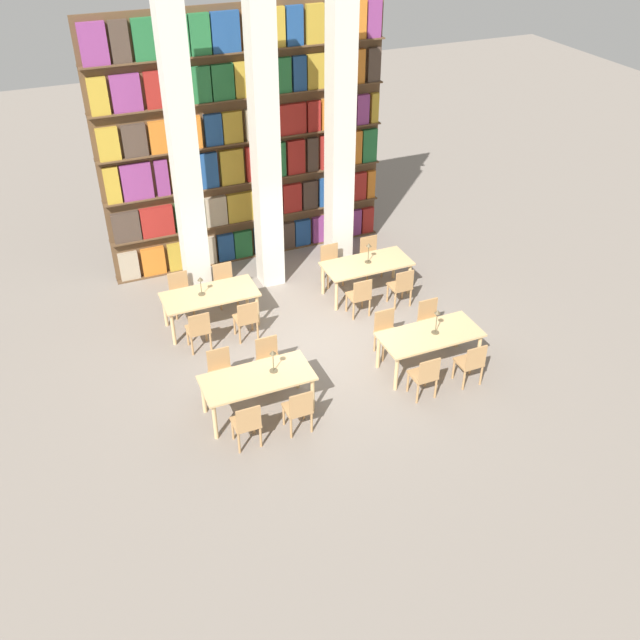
{
  "coord_description": "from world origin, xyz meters",
  "views": [
    {
      "loc": [
        -4.28,
        -10.24,
        8.12
      ],
      "look_at": [
        0.0,
        -0.14,
        0.67
      ],
      "focal_mm": 40.0,
      "sensor_mm": 36.0,
      "label": 1
    }
  ],
  "objects_px": {
    "chair_3": "(269,359)",
    "reading_table_3": "(367,266)",
    "desk_lamp_2": "(201,283)",
    "chair_4": "(425,375)",
    "chair_2": "(299,409)",
    "chair_9": "(180,292)",
    "chair_6": "(471,362)",
    "chair_10": "(246,318)",
    "chair_14": "(401,286)",
    "chair_15": "(370,255)",
    "chair_7": "(430,320)",
    "pillar_left": "(185,162)",
    "chair_11": "(225,283)",
    "chair_8": "(199,329)",
    "desk_lamp_3": "(369,250)",
    "reading_table_0": "(257,381)",
    "pillar_right": "(340,139)",
    "chair_1": "(221,371)",
    "chair_5": "(387,331)",
    "pillar_center": "(265,150)",
    "reading_table_2": "(210,297)",
    "chair_0": "(247,423)",
    "reading_table_1": "(430,338)",
    "desk_lamp_0": "(273,357)",
    "chair_13": "(331,263)",
    "chair_12": "(360,296)",
    "desk_lamp_1": "(437,318)"
  },
  "relations": [
    {
      "from": "pillar_center",
      "to": "reading_table_2",
      "type": "distance_m",
      "value": 3.11
    },
    {
      "from": "chair_1",
      "to": "chair_14",
      "type": "height_order",
      "value": "same"
    },
    {
      "from": "chair_0",
      "to": "chair_3",
      "type": "bearing_deg",
      "value": 58.32
    },
    {
      "from": "reading_table_2",
      "to": "chair_9",
      "type": "bearing_deg",
      "value": 121.32
    },
    {
      "from": "chair_6",
      "to": "chair_14",
      "type": "height_order",
      "value": "same"
    },
    {
      "from": "pillar_right",
      "to": "reading_table_3",
      "type": "xyz_separation_m",
      "value": [
        0.07,
        -1.31,
        -2.34
      ]
    },
    {
      "from": "pillar_right",
      "to": "reading_table_0",
      "type": "height_order",
      "value": "pillar_right"
    },
    {
      "from": "chair_4",
      "to": "chair_2",
      "type": "bearing_deg",
      "value": 179.01
    },
    {
      "from": "chair_11",
      "to": "reading_table_2",
      "type": "bearing_deg",
      "value": 54.77
    },
    {
      "from": "pillar_left",
      "to": "reading_table_2",
      "type": "height_order",
      "value": "pillar_left"
    },
    {
      "from": "desk_lamp_2",
      "to": "chair_7",
      "type": "bearing_deg",
      "value": -29.43
    },
    {
      "from": "desk_lamp_0",
      "to": "chair_9",
      "type": "distance_m",
      "value": 3.62
    },
    {
      "from": "chair_0",
      "to": "desk_lamp_1",
      "type": "distance_m",
      "value": 3.89
    },
    {
      "from": "chair_10",
      "to": "chair_9",
      "type": "bearing_deg",
      "value": 123.32
    },
    {
      "from": "chair_6",
      "to": "chair_8",
      "type": "height_order",
      "value": "same"
    },
    {
      "from": "chair_0",
      "to": "chair_10",
      "type": "relative_size",
      "value": 1.0
    },
    {
      "from": "chair_2",
      "to": "chair_7",
      "type": "bearing_deg",
      "value": 23.12
    },
    {
      "from": "chair_6",
      "to": "chair_14",
      "type": "relative_size",
      "value": 1.0
    },
    {
      "from": "chair_10",
      "to": "reading_table_0",
      "type": "bearing_deg",
      "value": -103.0
    },
    {
      "from": "chair_3",
      "to": "desk_lamp_1",
      "type": "relative_size",
      "value": 1.79
    },
    {
      "from": "reading_table_0",
      "to": "chair_5",
      "type": "xyz_separation_m",
      "value": [
        2.77,
        0.67,
        -0.19
      ]
    },
    {
      "from": "chair_9",
      "to": "chair_6",
      "type": "bearing_deg",
      "value": 134.06
    },
    {
      "from": "pillar_center",
      "to": "reading_table_2",
      "type": "xyz_separation_m",
      "value": [
        -1.67,
        -1.2,
        -2.34
      ]
    },
    {
      "from": "reading_table_0",
      "to": "chair_5",
      "type": "relative_size",
      "value": 2.12
    },
    {
      "from": "chair_5",
      "to": "chair_12",
      "type": "xyz_separation_m",
      "value": [
        0.08,
        1.33,
        0.0
      ]
    },
    {
      "from": "reading_table_0",
      "to": "chair_6",
      "type": "relative_size",
      "value": 2.12
    },
    {
      "from": "desk_lamp_3",
      "to": "reading_table_3",
      "type": "bearing_deg",
      "value": -156.82
    },
    {
      "from": "chair_13",
      "to": "chair_10",
      "type": "bearing_deg",
      "value": 29.14
    },
    {
      "from": "chair_4",
      "to": "chair_8",
      "type": "distance_m",
      "value": 4.31
    },
    {
      "from": "chair_15",
      "to": "pillar_right",
      "type": "bearing_deg",
      "value": -48.96
    },
    {
      "from": "pillar_left",
      "to": "reading_table_0",
      "type": "bearing_deg",
      "value": -90.47
    },
    {
      "from": "reading_table_1",
      "to": "chair_10",
      "type": "relative_size",
      "value": 2.12
    },
    {
      "from": "chair_9",
      "to": "chair_7",
      "type": "bearing_deg",
      "value": 145.39
    },
    {
      "from": "reading_table_2",
      "to": "chair_6",
      "type": "bearing_deg",
      "value": -43.9
    },
    {
      "from": "chair_0",
      "to": "reading_table_3",
      "type": "height_order",
      "value": "chair_0"
    },
    {
      "from": "chair_4",
      "to": "chair_15",
      "type": "distance_m",
      "value": 4.3
    },
    {
      "from": "chair_14",
      "to": "chair_1",
      "type": "bearing_deg",
      "value": -162.99
    },
    {
      "from": "pillar_left",
      "to": "chair_11",
      "type": "bearing_deg",
      "value": -46.97
    },
    {
      "from": "reading_table_0",
      "to": "desk_lamp_1",
      "type": "bearing_deg",
      "value": -0.82
    },
    {
      "from": "chair_7",
      "to": "chair_13",
      "type": "relative_size",
      "value": 1.0
    },
    {
      "from": "reading_table_3",
      "to": "chair_5",
      "type": "bearing_deg",
      "value": -105.82
    },
    {
      "from": "desk_lamp_3",
      "to": "reading_table_1",
      "type": "bearing_deg",
      "value": -92.38
    },
    {
      "from": "reading_table_1",
      "to": "chair_5",
      "type": "height_order",
      "value": "chair_5"
    },
    {
      "from": "chair_3",
      "to": "desk_lamp_2",
      "type": "height_order",
      "value": "desk_lamp_2"
    },
    {
      "from": "chair_12",
      "to": "chair_15",
      "type": "bearing_deg",
      "value": 56.38
    },
    {
      "from": "chair_3",
      "to": "reading_table_3",
      "type": "bearing_deg",
      "value": -145.29
    },
    {
      "from": "reading_table_0",
      "to": "chair_4",
      "type": "distance_m",
      "value": 2.87
    },
    {
      "from": "desk_lamp_1",
      "to": "chair_9",
      "type": "distance_m",
      "value": 5.26
    },
    {
      "from": "pillar_center",
      "to": "chair_6",
      "type": "bearing_deg",
      "value": -66.81
    },
    {
      "from": "chair_14",
      "to": "chair_15",
      "type": "bearing_deg",
      "value": 90.0
    }
  ]
}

